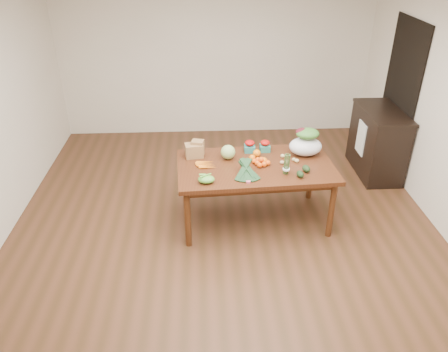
{
  "coord_description": "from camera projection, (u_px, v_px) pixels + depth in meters",
  "views": [
    {
      "loc": [
        -0.22,
        -4.01,
        3.09
      ],
      "look_at": [
        -0.01,
        0.0,
        0.8
      ],
      "focal_mm": 35.0,
      "sensor_mm": 36.0,
      "label": 1
    }
  ],
  "objects": [
    {
      "name": "potato_b",
      "position": [
        287.0,
        162.0,
        4.95
      ],
      "size": [
        0.06,
        0.05,
        0.05
      ],
      "primitive_type": "ellipsoid",
      "color": "tan",
      "rests_on": "dining_table"
    },
    {
      "name": "orange_c",
      "position": [
        264.0,
        161.0,
        4.96
      ],
      "size": [
        0.07,
        0.07,
        0.07
      ],
      "primitive_type": "sphere",
      "color": "orange",
      "rests_on": "dining_table"
    },
    {
      "name": "dish_towel",
      "position": [
        361.0,
        138.0,
        6.05
      ],
      "size": [
        0.02,
        0.28,
        0.45
      ],
      "primitive_type": "cube",
      "color": "white",
      "rests_on": "cabinet"
    },
    {
      "name": "floor",
      "position": [
        225.0,
        236.0,
        5.02
      ],
      "size": [
        6.0,
        6.0,
        0.0
      ],
      "primitive_type": "plane",
      "color": "#53301C",
      "rests_on": "ground"
    },
    {
      "name": "avocado_b",
      "position": [
        306.0,
        169.0,
        4.79
      ],
      "size": [
        0.11,
        0.13,
        0.08
      ],
      "primitive_type": "ellipsoid",
      "rotation": [
        0.0,
        0.0,
        0.3
      ],
      "color": "black",
      "rests_on": "dining_table"
    },
    {
      "name": "cabinet",
      "position": [
        378.0,
        142.0,
        6.12
      ],
      "size": [
        0.52,
        1.02,
        0.94
      ],
      "primitive_type": "cube",
      "color": "black",
      "rests_on": "floor"
    },
    {
      "name": "strawberry_basket_b",
      "position": [
        265.0,
        147.0,
        5.23
      ],
      "size": [
        0.13,
        0.13,
        0.11
      ],
      "primitive_type": null,
      "rotation": [
        0.0,
        0.0,
        0.06
      ],
      "color": "red",
      "rests_on": "dining_table"
    },
    {
      "name": "kale_bunch",
      "position": [
        247.0,
        171.0,
        4.65
      ],
      "size": [
        0.34,
        0.42,
        0.16
      ],
      "primitive_type": null,
      "rotation": [
        0.0,
        0.0,
        0.06
      ],
      "color": "#16321D",
      "rests_on": "dining_table"
    },
    {
      "name": "orange_a",
      "position": [
        252.0,
        158.0,
        5.02
      ],
      "size": [
        0.07,
        0.07,
        0.07
      ],
      "primitive_type": "sphere",
      "color": "orange",
      "rests_on": "dining_table"
    },
    {
      "name": "potato_e",
      "position": [
        297.0,
        161.0,
        4.98
      ],
      "size": [
        0.05,
        0.05,
        0.04
      ],
      "primitive_type": "ellipsoid",
      "color": "tan",
      "rests_on": "dining_table"
    },
    {
      "name": "doorway_dark",
      "position": [
        399.0,
        98.0,
        5.99
      ],
      "size": [
        0.02,
        1.0,
        2.1
      ],
      "primitive_type": "cube",
      "color": "black",
      "rests_on": "floor"
    },
    {
      "name": "potato_c",
      "position": [
        294.0,
        159.0,
        5.02
      ],
      "size": [
        0.05,
        0.04,
        0.04
      ],
      "primitive_type": "ellipsoid",
      "color": "tan",
      "rests_on": "dining_table"
    },
    {
      "name": "carrots",
      "position": [
        206.0,
        165.0,
        4.92
      ],
      "size": [
        0.23,
        0.2,
        0.03
      ],
      "primitive_type": null,
      "rotation": [
        0.0,
        0.0,
        0.06
      ],
      "color": "orange",
      "rests_on": "dining_table"
    },
    {
      "name": "snap_pea_bag",
      "position": [
        206.0,
        179.0,
        4.58
      ],
      "size": [
        0.18,
        0.13,
        0.08
      ],
      "primitive_type": "ellipsoid",
      "color": "#60A638",
      "rests_on": "dining_table"
    },
    {
      "name": "paper_bag",
      "position": [
        194.0,
        149.0,
        5.07
      ],
      "size": [
        0.28,
        0.24,
        0.19
      ],
      "primitive_type": null,
      "rotation": [
        0.0,
        0.0,
        0.06
      ],
      "color": "olive",
      "rests_on": "dining_table"
    },
    {
      "name": "potato_d",
      "position": [
        283.0,
        156.0,
        5.09
      ],
      "size": [
        0.05,
        0.05,
        0.04
      ],
      "primitive_type": "ellipsoid",
      "color": "tan",
      "rests_on": "dining_table"
    },
    {
      "name": "dining_table",
      "position": [
        254.0,
        193.0,
        5.13
      ],
      "size": [
        1.82,
        1.08,
        0.75
      ],
      "primitive_type": "cube",
      "rotation": [
        0.0,
        0.0,
        0.06
      ],
      "color": "#4C2511",
      "rests_on": "floor"
    },
    {
      "name": "salad_bag",
      "position": [
        306.0,
        143.0,
        5.09
      ],
      "size": [
        0.4,
        0.31,
        0.3
      ],
      "primitive_type": null,
      "rotation": [
        0.0,
        0.0,
        0.06
      ],
      "color": "silver",
      "rests_on": "dining_table"
    },
    {
      "name": "asparagus_bundle",
      "position": [
        287.0,
        164.0,
        4.69
      ],
      "size": [
        0.09,
        0.12,
        0.26
      ],
      "primitive_type": null,
      "rotation": [
        0.15,
        0.0,
        0.06
      ],
      "color": "#486C31",
      "rests_on": "dining_table"
    },
    {
      "name": "cabbage",
      "position": [
        228.0,
        152.0,
        5.04
      ],
      "size": [
        0.17,
        0.17,
        0.17
      ],
      "primitive_type": "sphere",
      "color": "#B9D77C",
      "rests_on": "dining_table"
    },
    {
      "name": "room_walls",
      "position": [
        225.0,
        128.0,
        4.35
      ],
      "size": [
        5.02,
        6.02,
        2.7
      ],
      "color": "silver",
      "rests_on": "floor"
    },
    {
      "name": "potato_a",
      "position": [
        282.0,
        162.0,
        4.95
      ],
      "size": [
        0.05,
        0.04,
        0.04
      ],
      "primitive_type": "ellipsoid",
      "color": "tan",
      "rests_on": "dining_table"
    },
    {
      "name": "avocado_a",
      "position": [
        300.0,
        174.0,
        4.69
      ],
      "size": [
        0.1,
        0.12,
        0.07
      ],
      "primitive_type": "ellipsoid",
      "rotation": [
        0.0,
        0.0,
        0.3
      ],
      "color": "black",
      "rests_on": "dining_table"
    },
    {
      "name": "strawberry_basket_a",
      "position": [
        250.0,
        147.0,
        5.21
      ],
      "size": [
        0.13,
        0.13,
        0.11
      ],
      "primitive_type": null,
      "rotation": [
        0.0,
        0.0,
        0.06
      ],
      "color": "red",
      "rests_on": "dining_table"
    },
    {
      "name": "orange_b",
      "position": [
        257.0,
        153.0,
        5.1
      ],
      "size": [
        0.09,
        0.09,
        0.09
      ],
      "primitive_type": "sphere",
      "color": "orange",
      "rests_on": "dining_table"
    },
    {
      "name": "mandarin_cluster",
      "position": [
        261.0,
        161.0,
        4.93
      ],
      "size": [
        0.19,
        0.19,
        0.1
      ],
      "primitive_type": null,
      "rotation": [
        0.0,
        0.0,
        0.06
      ],
      "color": "#E0500D",
      "rests_on": "dining_table"
    }
  ]
}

